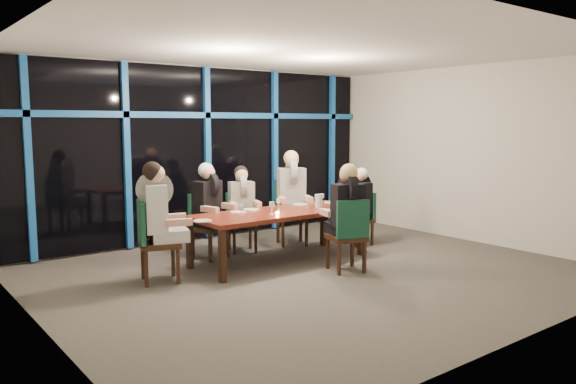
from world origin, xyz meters
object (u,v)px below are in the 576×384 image
at_px(diner_far_mid, 242,196).
at_px(wine_bottle, 338,198).
at_px(chair_far_left, 206,222).
at_px(diner_near_mid, 347,202).
at_px(diner_end_right, 359,195).
at_px(diner_far_left, 209,197).
at_px(chair_far_right, 291,208).
at_px(chair_end_left, 152,237).
at_px(chair_end_right, 362,215).
at_px(chair_near_mid, 349,232).
at_px(water_pitcher, 319,201).
at_px(diner_end_left, 158,204).
at_px(chair_far_mid, 241,219).
at_px(dining_table, 280,216).
at_px(diner_far_right, 292,184).

xyz_separation_m(diner_far_mid, wine_bottle, (1.13, -1.00, -0.02)).
distance_m(chair_far_left, wine_bottle, 2.07).
bearing_deg(diner_near_mid, diner_end_right, -122.51).
bearing_deg(diner_far_left, diner_end_right, -31.55).
bearing_deg(diner_end_right, chair_far_right, -127.18).
height_order(chair_end_left, diner_far_left, diner_far_left).
height_order(chair_end_right, diner_near_mid, diner_near_mid).
bearing_deg(diner_end_right, chair_near_mid, -42.68).
bearing_deg(wine_bottle, diner_near_mid, -126.81).
bearing_deg(chair_end_left, diner_far_left, -44.25).
bearing_deg(water_pitcher, diner_far_left, 154.89).
distance_m(chair_far_right, chair_end_right, 1.20).
distance_m(chair_far_left, diner_near_mid, 2.22).
bearing_deg(diner_end_left, chair_far_mid, -47.68).
bearing_deg(chair_end_right, chair_end_left, -83.89).
height_order(dining_table, chair_end_left, chair_end_left).
bearing_deg(chair_far_mid, wine_bottle, -24.87).
bearing_deg(chair_far_right, chair_end_right, -16.40).
relative_size(chair_far_right, diner_far_right, 1.03).
xyz_separation_m(chair_far_mid, diner_far_mid, (-0.03, -0.07, 0.37)).
bearing_deg(chair_far_left, diner_far_mid, -16.11).
height_order(chair_far_mid, diner_end_right, diner_end_right).
xyz_separation_m(chair_end_right, diner_end_right, (-0.07, 0.01, 0.35)).
bearing_deg(diner_end_right, diner_far_mid, -106.35).
bearing_deg(chair_end_left, diner_end_left, -90.00).
relative_size(diner_far_mid, diner_near_mid, 0.92).
height_order(chair_far_left, wine_bottle, wine_bottle).
bearing_deg(wine_bottle, diner_far_right, 100.81).
bearing_deg(chair_far_right, chair_far_mid, -157.98).
bearing_deg(wine_bottle, chair_end_right, 16.76).
bearing_deg(water_pitcher, chair_end_right, 17.95).
bearing_deg(diner_end_left, chair_end_left, 90.00).
xyz_separation_m(chair_end_left, chair_end_right, (3.74, -0.01, -0.10)).
distance_m(wine_bottle, water_pitcher, 0.39).
bearing_deg(dining_table, chair_far_right, 44.71).
relative_size(wine_bottle, water_pitcher, 1.44).
height_order(diner_end_right, water_pitcher, diner_end_right).
relative_size(chair_far_right, chair_near_mid, 1.06).
bearing_deg(diner_far_right, chair_end_right, -12.14).
relative_size(diner_far_left, diner_far_right, 0.92).
height_order(chair_end_right, wine_bottle, wine_bottle).
bearing_deg(diner_end_right, chair_end_right, 90.00).
xyz_separation_m(diner_end_right, wine_bottle, (-0.69, -0.24, 0.02)).
bearing_deg(wine_bottle, diner_far_left, 152.47).
bearing_deg(diner_far_left, chair_far_right, -12.34).
bearing_deg(diner_near_mid, chair_far_left, -40.41).
bearing_deg(diner_far_left, wine_bottle, -43.52).
xyz_separation_m(diner_far_right, water_pitcher, (-0.21, -0.91, -0.17)).
height_order(chair_end_left, diner_near_mid, diner_near_mid).
bearing_deg(diner_near_mid, diner_end_left, -7.51).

